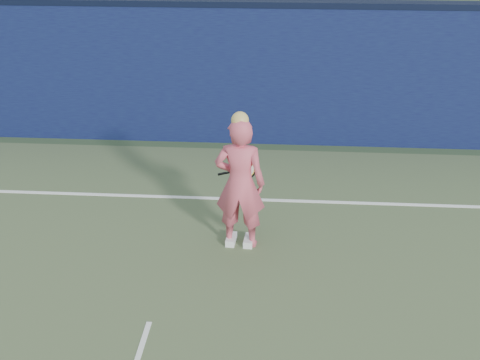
{
  "coord_description": "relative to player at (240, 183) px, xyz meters",
  "views": [
    {
      "loc": [
        1.37,
        -4.21,
        4.31
      ],
      "look_at": [
        0.88,
        2.73,
        0.95
      ],
      "focal_mm": 45.0,
      "sensor_mm": 36.0,
      "label": 1
    }
  ],
  "objects": [
    {
      "name": "racket",
      "position": [
        0.02,
        0.44,
        -0.01
      ],
      "size": [
        0.54,
        0.12,
        0.29
      ],
      "rotation": [
        0.0,
        0.0,
        -0.15
      ],
      "color": "black",
      "rests_on": "ground"
    },
    {
      "name": "backstop_wall",
      "position": [
        -0.88,
        3.77,
        0.34
      ],
      "size": [
        24.0,
        0.4,
        2.5
      ],
      "primitive_type": "cube",
      "color": "#0D0F3A",
      "rests_on": "ground"
    },
    {
      "name": "player",
      "position": [
        0.0,
        0.0,
        0.0
      ],
      "size": [
        0.69,
        0.48,
        1.88
      ],
      "rotation": [
        0.0,
        0.0,
        3.07
      ],
      "color": "#D15165",
      "rests_on": "ground"
    },
    {
      "name": "wall_cap",
      "position": [
        -0.88,
        3.77,
        1.64
      ],
      "size": [
        24.0,
        0.42,
        0.1
      ],
      "primitive_type": "cube",
      "color": "black",
      "rests_on": "backstop_wall"
    }
  ]
}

